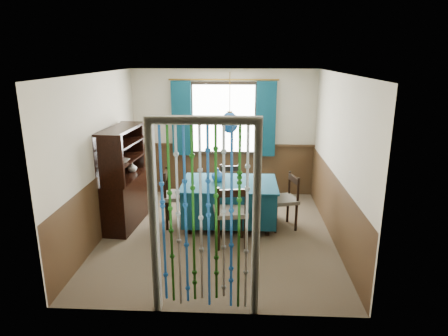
# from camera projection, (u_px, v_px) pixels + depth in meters

# --- Properties ---
(floor) EXTENTS (4.00, 4.00, 0.00)m
(floor) POSITION_uv_depth(u_px,v_px,m) (217.00, 235.00, 6.34)
(floor) COLOR brown
(floor) RESTS_ON ground
(ceiling) EXTENTS (4.00, 4.00, 0.00)m
(ceiling) POSITION_uv_depth(u_px,v_px,m) (217.00, 73.00, 5.66)
(ceiling) COLOR silver
(ceiling) RESTS_ON ground
(wall_back) EXTENTS (3.60, 0.00, 3.60)m
(wall_back) POSITION_uv_depth(u_px,v_px,m) (224.00, 133.00, 7.92)
(wall_back) COLOR beige
(wall_back) RESTS_ON ground
(wall_front) EXTENTS (3.60, 0.00, 3.60)m
(wall_front) POSITION_uv_depth(u_px,v_px,m) (204.00, 207.00, 4.08)
(wall_front) COLOR beige
(wall_front) RESTS_ON ground
(wall_left) EXTENTS (0.00, 4.00, 4.00)m
(wall_left) POSITION_uv_depth(u_px,v_px,m) (100.00, 157.00, 6.09)
(wall_left) COLOR beige
(wall_left) RESTS_ON ground
(wall_right) EXTENTS (0.00, 4.00, 4.00)m
(wall_right) POSITION_uv_depth(u_px,v_px,m) (338.00, 160.00, 5.91)
(wall_right) COLOR beige
(wall_right) RESTS_ON ground
(wainscot_back) EXTENTS (3.60, 0.00, 3.60)m
(wainscot_back) POSITION_uv_depth(u_px,v_px,m) (224.00, 170.00, 8.11)
(wainscot_back) COLOR #422C19
(wainscot_back) RESTS_ON ground
(wainscot_front) EXTENTS (3.60, 0.00, 3.60)m
(wainscot_front) POSITION_uv_depth(u_px,v_px,m) (205.00, 272.00, 4.30)
(wainscot_front) COLOR #422C19
(wainscot_front) RESTS_ON ground
(wainscot_left) EXTENTS (0.00, 4.00, 4.00)m
(wainscot_left) POSITION_uv_depth(u_px,v_px,m) (105.00, 203.00, 6.29)
(wainscot_left) COLOR #422C19
(wainscot_left) RESTS_ON ground
(wainscot_right) EXTENTS (0.00, 4.00, 4.00)m
(wainscot_right) POSITION_uv_depth(u_px,v_px,m) (333.00, 207.00, 6.12)
(wainscot_right) COLOR #422C19
(wainscot_right) RESTS_ON ground
(window) EXTENTS (1.32, 0.12, 1.42)m
(window) POSITION_uv_depth(u_px,v_px,m) (224.00, 119.00, 7.79)
(window) COLOR black
(window) RESTS_ON wall_back
(doorway) EXTENTS (1.16, 0.12, 2.18)m
(doorway) POSITION_uv_depth(u_px,v_px,m) (205.00, 223.00, 4.19)
(doorway) COLOR silver
(doorway) RESTS_ON ground
(dining_table) EXTENTS (1.55, 1.08, 0.74)m
(dining_table) POSITION_uv_depth(u_px,v_px,m) (229.00, 201.00, 6.59)
(dining_table) COLOR #0D3547
(dining_table) RESTS_ON floor
(chair_near) EXTENTS (0.54, 0.53, 0.97)m
(chair_near) POSITION_uv_depth(u_px,v_px,m) (231.00, 213.00, 5.87)
(chair_near) COLOR black
(chair_near) RESTS_ON floor
(chair_far) EXTENTS (0.46, 0.44, 0.82)m
(chair_far) POSITION_uv_depth(u_px,v_px,m) (231.00, 187.00, 7.26)
(chair_far) COLOR black
(chair_far) RESTS_ON floor
(chair_left) EXTENTS (0.50, 0.52, 0.96)m
(chair_left) POSITION_uv_depth(u_px,v_px,m) (177.00, 196.00, 6.58)
(chair_left) COLOR black
(chair_left) RESTS_ON floor
(chair_right) EXTENTS (0.53, 0.54, 0.90)m
(chair_right) POSITION_uv_depth(u_px,v_px,m) (284.00, 200.00, 6.50)
(chair_right) COLOR black
(chair_right) RESTS_ON floor
(sideboard) EXTENTS (0.54, 1.29, 1.64)m
(sideboard) POSITION_uv_depth(u_px,v_px,m) (125.00, 191.00, 6.62)
(sideboard) COLOR black
(sideboard) RESTS_ON floor
(pendant_lamp) EXTENTS (0.27, 0.27, 0.93)m
(pendant_lamp) POSITION_uv_depth(u_px,v_px,m) (230.00, 122.00, 6.24)
(pendant_lamp) COLOR olive
(pendant_lamp) RESTS_ON ceiling
(vase_table) EXTENTS (0.23, 0.23, 0.20)m
(vase_table) POSITION_uv_depth(u_px,v_px,m) (218.00, 175.00, 6.56)
(vase_table) COLOR #154D96
(vase_table) RESTS_ON dining_table
(bowl_shelf) EXTENTS (0.30, 0.30, 0.06)m
(bowl_shelf) POSITION_uv_depth(u_px,v_px,m) (123.00, 161.00, 6.27)
(bowl_shelf) COLOR beige
(bowl_shelf) RESTS_ON sideboard
(vase_sideboard) EXTENTS (0.21, 0.21, 0.18)m
(vase_sideboard) POSITION_uv_depth(u_px,v_px,m) (132.00, 167.00, 6.83)
(vase_sideboard) COLOR beige
(vase_sideboard) RESTS_ON sideboard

